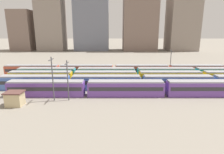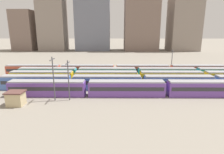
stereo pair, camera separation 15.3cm
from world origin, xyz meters
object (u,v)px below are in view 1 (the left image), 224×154
at_px(train_track_0, 127,88).
at_px(signal_hut, 16,98).
at_px(catenary_pole_2, 69,78).
at_px(catenary_pole_0, 54,77).
at_px(catenary_pole_1, 172,60).
at_px(train_track_4, 115,70).
at_px(train_track_2, 204,78).
at_px(train_track_1, 178,82).
at_px(train_track_3, 137,73).

xyz_separation_m(train_track_0, signal_hut, (-23.46, -6.14, -0.35)).
distance_m(train_track_0, catenary_pole_2, 13.70).
relative_size(catenary_pole_0, signal_hut, 2.74).
bearing_deg(catenary_pole_1, train_track_4, -170.79).
height_order(train_track_0, catenary_pole_0, catenary_pole_0).
bearing_deg(catenary_pole_0, train_track_2, 19.07).
height_order(train_track_1, catenary_pole_2, catenary_pole_2).
relative_size(train_track_3, catenary_pole_2, 8.25).
xyz_separation_m(train_track_3, signal_hut, (-27.82, -21.74, -0.35)).
distance_m(train_track_3, catenary_pole_2, 25.64).
bearing_deg(train_track_4, train_track_1, -43.21).
bearing_deg(train_track_0, catenary_pole_2, -166.92).
height_order(train_track_3, catenary_pole_0, catenary_pole_0).
xyz_separation_m(catenary_pole_0, signal_hut, (-7.26, -2.92, -3.92)).
bearing_deg(train_track_2, train_track_3, 164.58).
bearing_deg(catenary_pole_0, train_track_3, 42.48).
distance_m(train_track_2, train_track_3, 19.55).
bearing_deg(catenary_pole_0, catenary_pole_1, 38.77).
distance_m(catenary_pole_2, signal_hut, 11.48).
relative_size(train_track_4, catenary_pole_1, 8.56).
bearing_deg(signal_hut, catenary_pole_2, 16.61).
xyz_separation_m(train_track_1, catenary_pole_2, (-27.10, -8.22, 3.15)).
height_order(train_track_0, signal_hut, train_track_0).
distance_m(catenary_pole_0, catenary_pole_1, 43.62).
relative_size(train_track_4, signal_hut, 20.75).
bearing_deg(train_track_0, train_track_4, 96.86).
xyz_separation_m(train_track_0, catenary_pole_0, (-16.20, -3.22, 3.57)).
height_order(catenary_pole_0, signal_hut, catenary_pole_0).
distance_m(catenary_pole_1, catenary_pole_2, 41.03).
xyz_separation_m(catenary_pole_2, signal_hut, (-10.48, -3.12, -3.51)).
bearing_deg(catenary_pole_1, signal_hut, -143.77).
xyz_separation_m(train_track_0, train_track_3, (4.35, 15.60, 0.00)).
relative_size(train_track_0, train_track_3, 0.75).
bearing_deg(train_track_1, catenary_pole_0, -164.47).
bearing_deg(train_track_4, catenary_pole_1, 9.21).
xyz_separation_m(train_track_1, signal_hut, (-37.57, -11.34, -0.35)).
distance_m(train_track_0, train_track_4, 20.95).
relative_size(train_track_2, train_track_3, 1.51).
bearing_deg(train_track_4, signal_hut, -127.88).
xyz_separation_m(train_track_4, catenary_pole_1, (20.31, 3.29, 2.99)).
xyz_separation_m(train_track_3, catenary_pole_2, (-17.34, -18.62, 3.15)).
xyz_separation_m(train_track_1, train_track_2, (9.10, 5.20, 0.00)).
distance_m(train_track_4, catenary_pole_1, 20.79).
height_order(train_track_0, train_track_3, same).
bearing_deg(signal_hut, train_track_1, 16.80).
xyz_separation_m(train_track_0, catenary_pole_1, (17.80, 24.09, 2.99)).
bearing_deg(catenary_pole_1, catenary_pole_0, -141.23).
bearing_deg(catenary_pole_1, train_track_1, -101.07).
height_order(train_track_4, catenary_pole_1, catenary_pole_1).
height_order(train_track_2, train_track_3, same).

